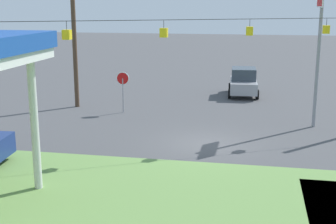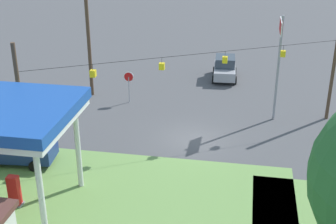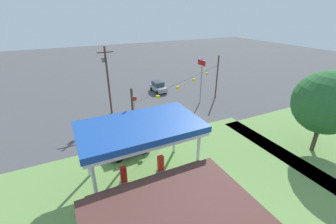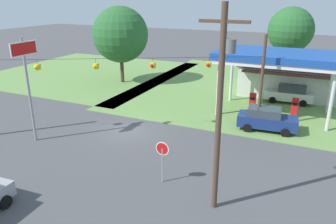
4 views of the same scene
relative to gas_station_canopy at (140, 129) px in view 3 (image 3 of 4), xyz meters
name	(u,v)px [view 3 (image 3 of 4)]	position (x,y,z in m)	size (l,w,h in m)	color
ground_plane	(185,118)	(-9.77, -9.01, -5.08)	(160.00, 160.00, 0.00)	#4C4C4F
gas_station_canopy	(140,129)	(0.00, 0.00, 0.00)	(10.38, 6.04, 5.60)	silver
fuel_pump_near	(161,164)	(-1.83, 0.00, -4.26)	(0.71, 0.56, 1.72)	gray
fuel_pump_far	(124,175)	(1.83, 0.00, -4.26)	(0.71, 0.56, 1.72)	gray
car_at_pumps_front	(129,146)	(0.06, -4.15, -4.13)	(4.67, 2.41, 1.84)	navy
car_at_pumps_rear	(149,203)	(1.03, 4.15, -4.09)	(4.65, 2.26, 1.95)	white
car_on_crossroad	(158,87)	(-11.07, -21.40, -4.09)	(2.28, 4.11, 1.97)	#9E9EA3
stop_sign_roadside	(135,101)	(-4.10, -14.51, -3.26)	(0.80, 0.08, 2.50)	#99999E
stop_sign_overhead	(201,72)	(-15.08, -13.21, 0.16)	(0.22, 2.20, 7.52)	gray
utility_pole_main	(108,78)	(-0.66, -15.54, 0.45)	(2.20, 0.44, 9.90)	#4C3828
signal_span_gantry	(186,92)	(-9.77, -9.02, -0.99)	(18.53, 10.24, 7.44)	#4C3828
tree_west_verge	(326,102)	(-18.51, 4.22, 0.69)	(6.57, 6.57, 9.07)	#4C3828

